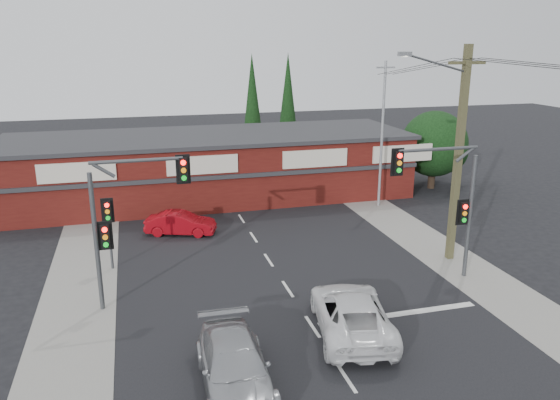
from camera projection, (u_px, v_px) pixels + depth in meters
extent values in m
plane|color=black|center=(300.00, 308.00, 21.48)|extent=(120.00, 120.00, 0.00)
cube|color=black|center=(269.00, 261.00, 26.11)|extent=(14.00, 70.00, 0.01)
cube|color=gray|center=(82.00, 280.00, 23.95)|extent=(3.00, 70.00, 0.02)
cube|color=gray|center=(428.00, 244.00, 28.27)|extent=(3.00, 70.00, 0.02)
cube|color=silver|center=(398.00, 314.00, 20.98)|extent=(6.50, 0.35, 0.01)
imported|color=white|center=(351.00, 313.00, 19.54)|extent=(3.48, 5.74, 1.49)
imported|color=#A1A3A7|center=(235.00, 367.00, 16.36)|extent=(2.18, 5.05, 1.45)
imported|color=#9C0912|center=(181.00, 223.00, 29.56)|extent=(3.97, 2.44, 1.23)
cube|color=silver|center=(346.00, 378.00, 17.01)|extent=(0.12, 1.60, 0.01)
cube|color=silver|center=(313.00, 327.00, 20.06)|extent=(0.12, 1.60, 0.01)
cube|color=silver|center=(288.00, 289.00, 23.11)|extent=(0.12, 1.60, 0.01)
cube|color=silver|center=(269.00, 260.00, 26.15)|extent=(0.12, 1.60, 0.01)
cube|color=silver|center=(254.00, 237.00, 29.20)|extent=(0.12, 1.60, 0.01)
cube|color=silver|center=(241.00, 219.00, 32.25)|extent=(0.12, 1.60, 0.01)
cube|color=silver|center=(231.00, 203.00, 35.30)|extent=(0.12, 1.60, 0.01)
cube|color=silver|center=(223.00, 190.00, 38.35)|extent=(0.12, 1.60, 0.01)
cube|color=silver|center=(216.00, 179.00, 41.40)|extent=(0.12, 1.60, 0.01)
cube|color=silver|center=(209.00, 170.00, 44.44)|extent=(0.12, 1.60, 0.01)
cube|color=#4A120E|center=(210.00, 167.00, 36.40)|extent=(26.00, 8.00, 4.00)
cube|color=#2D2D30|center=(209.00, 136.00, 35.82)|extent=(26.40, 8.40, 0.25)
cube|color=beige|center=(77.00, 172.00, 30.32)|extent=(4.20, 0.12, 1.10)
cube|color=beige|center=(203.00, 165.00, 32.09)|extent=(4.20, 0.12, 1.10)
cube|color=beige|center=(315.00, 158.00, 33.87)|extent=(4.20, 0.12, 1.10)
cube|color=beige|center=(403.00, 153.00, 35.39)|extent=(4.20, 0.12, 1.10)
cube|color=#2D2D30|center=(220.00, 177.00, 32.52)|extent=(26.00, 0.15, 0.25)
cylinder|color=#2D2116|center=(432.00, 176.00, 38.80)|extent=(0.50, 0.50, 1.80)
sphere|color=black|center=(434.00, 144.00, 38.15)|extent=(4.60, 4.60, 4.60)
sphere|color=black|center=(445.00, 150.00, 39.66)|extent=(3.40, 3.40, 3.40)
sphere|color=black|center=(407.00, 154.00, 39.37)|extent=(2.80, 2.80, 2.80)
cylinder|color=#2D2116|center=(253.00, 158.00, 44.31)|extent=(0.24, 0.24, 2.00)
cone|color=black|center=(252.00, 102.00, 43.05)|extent=(1.80, 1.80, 7.50)
cylinder|color=#2D2116|center=(288.00, 151.00, 47.05)|extent=(0.24, 0.24, 2.00)
cone|color=black|center=(288.00, 98.00, 45.79)|extent=(1.80, 1.80, 7.50)
cylinder|color=#47494C|center=(96.00, 243.00, 20.66)|extent=(0.18, 0.18, 5.50)
cylinder|color=#47494C|center=(136.00, 161.00, 20.22)|extent=(3.40, 0.14, 0.14)
cylinder|color=#47494C|center=(104.00, 170.00, 20.00)|extent=(0.82, 0.14, 0.63)
cube|color=black|center=(183.00, 170.00, 20.78)|extent=(0.32, 0.22, 0.95)
cube|color=black|center=(183.00, 169.00, 20.84)|extent=(0.55, 0.04, 1.15)
cylinder|color=#FF0C07|center=(183.00, 163.00, 20.57)|extent=(0.20, 0.06, 0.20)
cylinder|color=orange|center=(184.00, 170.00, 20.66)|extent=(0.20, 0.06, 0.20)
cylinder|color=#0CE526|center=(184.00, 178.00, 20.74)|extent=(0.20, 0.06, 0.20)
cube|color=black|center=(105.00, 236.00, 20.68)|extent=(0.32, 0.22, 0.95)
cube|color=black|center=(105.00, 235.00, 20.74)|extent=(0.55, 0.04, 1.15)
cylinder|color=#FF0C07|center=(105.00, 230.00, 20.47)|extent=(0.20, 0.06, 0.20)
cylinder|color=orange|center=(105.00, 237.00, 20.56)|extent=(0.20, 0.06, 0.20)
cylinder|color=#0CE526|center=(106.00, 245.00, 20.64)|extent=(0.20, 0.06, 0.20)
cylinder|color=#47494C|center=(470.00, 217.00, 23.67)|extent=(0.18, 0.18, 5.50)
cylinder|color=#47494C|center=(439.00, 149.00, 22.34)|extent=(3.60, 0.14, 0.14)
cylinder|color=#47494C|center=(465.00, 155.00, 22.75)|extent=(0.82, 0.14, 0.63)
cube|color=black|center=(398.00, 162.00, 22.01)|extent=(0.32, 0.22, 0.95)
cube|color=black|center=(397.00, 162.00, 22.08)|extent=(0.55, 0.04, 1.15)
cylinder|color=#FF0C07|center=(400.00, 156.00, 21.81)|extent=(0.20, 0.06, 0.20)
cylinder|color=orange|center=(399.00, 163.00, 21.89)|extent=(0.20, 0.06, 0.20)
cylinder|color=#0CE526|center=(399.00, 170.00, 21.97)|extent=(0.20, 0.06, 0.20)
cube|color=black|center=(463.00, 213.00, 23.51)|extent=(0.32, 0.22, 0.95)
cube|color=black|center=(462.00, 212.00, 23.57)|extent=(0.55, 0.04, 1.15)
cylinder|color=#FF0C07|center=(465.00, 207.00, 23.30)|extent=(0.20, 0.06, 0.20)
cylinder|color=orange|center=(465.00, 213.00, 23.39)|extent=(0.20, 0.06, 0.20)
cylinder|color=#0CE526|center=(464.00, 220.00, 23.47)|extent=(0.20, 0.06, 0.20)
cylinder|color=#47494C|center=(110.00, 238.00, 24.79)|extent=(0.12, 0.12, 3.00)
cube|color=black|center=(107.00, 211.00, 24.42)|extent=(0.32, 0.22, 0.95)
cube|color=black|center=(108.00, 210.00, 24.49)|extent=(0.55, 0.04, 1.15)
cylinder|color=#FF0C07|center=(107.00, 205.00, 24.22)|extent=(0.20, 0.06, 0.20)
cylinder|color=orange|center=(107.00, 212.00, 24.30)|extent=(0.20, 0.06, 0.20)
cylinder|color=#0CE526|center=(108.00, 218.00, 24.39)|extent=(0.20, 0.06, 0.20)
cube|color=brown|center=(458.00, 157.00, 25.02)|extent=(0.30, 0.30, 10.00)
cube|color=brown|center=(467.00, 63.00, 23.84)|extent=(1.80, 0.14, 0.14)
cylinder|color=#47494C|center=(436.00, 63.00, 23.29)|extent=(3.23, 0.39, 0.89)
cube|color=slate|center=(405.00, 54.00, 22.64)|extent=(0.55, 0.25, 0.18)
cylinder|color=silver|center=(405.00, 56.00, 22.66)|extent=(0.28, 0.28, 0.05)
cylinder|color=gray|center=(382.00, 136.00, 33.61)|extent=(0.16, 0.16, 9.00)
cube|color=gray|center=(386.00, 67.00, 32.47)|extent=(1.20, 0.10, 0.10)
cylinder|color=black|center=(410.00, 68.00, 28.03)|extent=(0.73, 9.01, 1.22)
cylinder|color=black|center=(420.00, 67.00, 28.18)|extent=(0.52, 9.00, 1.22)
cylinder|color=black|center=(430.00, 67.00, 28.33)|extent=(0.31, 9.00, 1.22)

